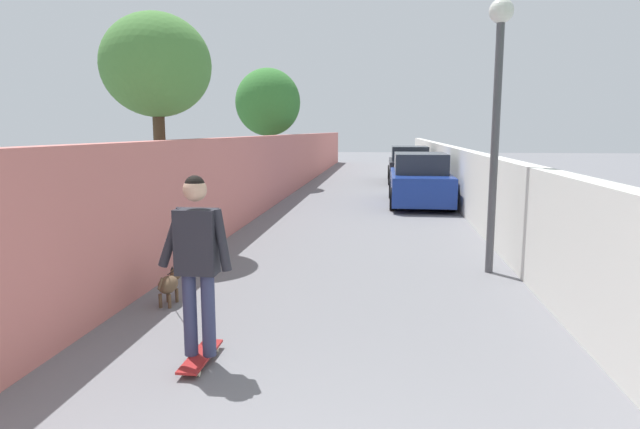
{
  "coord_description": "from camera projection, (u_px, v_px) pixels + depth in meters",
  "views": [
    {
      "loc": [
        -2.05,
        -0.57,
        2.22
      ],
      "look_at": [
        5.73,
        0.34,
        1.0
      ],
      "focal_mm": 30.5,
      "sensor_mm": 36.0,
      "label": 1
    }
  ],
  "objects": [
    {
      "name": "dog",
      "position": [
        169.0,
        283.0,
        6.95
      ],
      "size": [
        1.99,
        1.11,
        1.06
      ],
      "color": "brown",
      "rests_on": "ground"
    },
    {
      "name": "car_far",
      "position": [
        409.0,
        165.0,
        23.37
      ],
      "size": [
        4.37,
        1.8,
        1.54
      ],
      "color": "black",
      "rests_on": "ground"
    },
    {
      "name": "ground_plane",
      "position": [
        364.0,
        206.0,
        16.15
      ],
      "size": [
        80.0,
        80.0,
        0.0
      ],
      "primitive_type": "plane",
      "color": "slate"
    },
    {
      "name": "fence_right",
      "position": [
        472.0,
        185.0,
        13.74
      ],
      "size": [
        48.0,
        0.3,
        1.69
      ],
      "primitive_type": "cube",
      "color": "silver",
      "rests_on": "ground"
    },
    {
      "name": "tree_left_far",
      "position": [
        268.0,
        103.0,
        21.01
      ],
      "size": [
        2.51,
        2.51,
        4.59
      ],
      "color": "brown",
      "rests_on": "ground"
    },
    {
      "name": "wall_left",
      "position": [
        256.0,
        176.0,
        14.36
      ],
      "size": [
        48.0,
        0.3,
        2.06
      ],
      "primitive_type": "cube",
      "color": "#CC726B",
      "rests_on": "ground"
    },
    {
      "name": "tree_left_mid",
      "position": [
        156.0,
        67.0,
        9.67
      ],
      "size": [
        1.95,
        1.95,
        4.28
      ],
      "color": "#473523",
      "rests_on": "ground"
    },
    {
      "name": "person_skateboarder",
      "position": [
        197.0,
        252.0,
        5.06
      ],
      "size": [
        0.22,
        0.71,
        1.73
      ],
      "color": "#333859",
      "rests_on": "skateboard"
    },
    {
      "name": "skateboard",
      "position": [
        201.0,
        356.0,
        5.22
      ],
      "size": [
        0.8,
        0.2,
        0.08
      ],
      "color": "maroon",
      "rests_on": "ground"
    },
    {
      "name": "car_near",
      "position": [
        420.0,
        181.0,
        16.34
      ],
      "size": [
        4.35,
        1.8,
        1.54
      ],
      "color": "navy",
      "rests_on": "ground"
    },
    {
      "name": "lamp_post",
      "position": [
        498.0,
        88.0,
        8.14
      ],
      "size": [
        0.36,
        0.36,
        4.13
      ],
      "color": "#4C4C51",
      "rests_on": "ground"
    }
  ]
}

